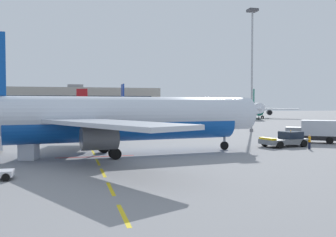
{
  "coord_description": "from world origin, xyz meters",
  "views": [
    {
      "loc": [
        15.5,
        -17.62,
        5.46
      ],
      "look_at": [
        26.77,
        25.96,
        3.7
      ],
      "focal_mm": 40.73,
      "sensor_mm": 36.0,
      "label": 1
    }
  ],
  "objects_px": {
    "pushback_tug": "(286,140)",
    "uld_cargo_container": "(29,151)",
    "catering_truck": "(314,131)",
    "airliner_mid_left": "(116,111)",
    "airliner_foreground": "(122,118)",
    "airliner_far_right": "(256,109)",
    "apron_light_mast_far": "(252,55)",
    "ground_crew_worker": "(309,141)",
    "airliner_far_center": "(130,115)"
  },
  "relations": [
    {
      "from": "airliner_mid_left",
      "to": "ground_crew_worker",
      "type": "height_order",
      "value": "airliner_mid_left"
    },
    {
      "from": "airliner_mid_left",
      "to": "airliner_far_center",
      "type": "bearing_deg",
      "value": -92.22
    },
    {
      "from": "airliner_far_center",
      "to": "catering_truck",
      "type": "bearing_deg",
      "value": -55.52
    },
    {
      "from": "apron_light_mast_far",
      "to": "airliner_far_right",
      "type": "bearing_deg",
      "value": 61.73
    },
    {
      "from": "pushback_tug",
      "to": "airliner_mid_left",
      "type": "distance_m",
      "value": 72.39
    },
    {
      "from": "airliner_far_center",
      "to": "uld_cargo_container",
      "type": "bearing_deg",
      "value": -112.68
    },
    {
      "from": "airliner_far_center",
      "to": "airliner_far_right",
      "type": "bearing_deg",
      "value": 42.41
    },
    {
      "from": "ground_crew_worker",
      "to": "uld_cargo_container",
      "type": "height_order",
      "value": "ground_crew_worker"
    },
    {
      "from": "pushback_tug",
      "to": "catering_truck",
      "type": "distance_m",
      "value": 7.19
    },
    {
      "from": "pushback_tug",
      "to": "uld_cargo_container",
      "type": "relative_size",
      "value": 3.29
    },
    {
      "from": "airliner_foreground",
      "to": "airliner_mid_left",
      "type": "relative_size",
      "value": 1.29
    },
    {
      "from": "uld_cargo_container",
      "to": "airliner_mid_left",
      "type": "bearing_deg",
      "value": 77.07
    },
    {
      "from": "airliner_far_center",
      "to": "airliner_far_right",
      "type": "xyz_separation_m",
      "value": [
        53.97,
        49.31,
        0.42
      ]
    },
    {
      "from": "airliner_foreground",
      "to": "airliner_far_right",
      "type": "distance_m",
      "value": 105.18
    },
    {
      "from": "airliner_far_center",
      "to": "uld_cargo_container",
      "type": "relative_size",
      "value": 14.55
    },
    {
      "from": "airliner_far_right",
      "to": "catering_truck",
      "type": "bearing_deg",
      "value": -112.33
    },
    {
      "from": "airliner_foreground",
      "to": "airliner_far_center",
      "type": "xyz_separation_m",
      "value": [
        6.52,
        36.73,
        -0.72
      ]
    },
    {
      "from": "uld_cargo_container",
      "to": "airliner_foreground",
      "type": "bearing_deg",
      "value": 6.06
    },
    {
      "from": "airliner_far_right",
      "to": "apron_light_mast_far",
      "type": "relative_size",
      "value": 1.32
    },
    {
      "from": "airliner_far_right",
      "to": "uld_cargo_container",
      "type": "distance_m",
      "value": 111.54
    },
    {
      "from": "catering_truck",
      "to": "ground_crew_worker",
      "type": "height_order",
      "value": "catering_truck"
    },
    {
      "from": "airliner_far_center",
      "to": "apron_light_mast_far",
      "type": "xyz_separation_m",
      "value": [
        22.4,
        -9.4,
        11.58
      ]
    },
    {
      "from": "uld_cargo_container",
      "to": "airliner_far_center",
      "type": "bearing_deg",
      "value": 67.32
    },
    {
      "from": "ground_crew_worker",
      "to": "pushback_tug",
      "type": "bearing_deg",
      "value": 111.8
    },
    {
      "from": "airliner_mid_left",
      "to": "uld_cargo_container",
      "type": "bearing_deg",
      "value": -102.93
    },
    {
      "from": "airliner_far_right",
      "to": "airliner_mid_left",
      "type": "bearing_deg",
      "value": -167.0
    },
    {
      "from": "catering_truck",
      "to": "ground_crew_worker",
      "type": "bearing_deg",
      "value": -128.72
    },
    {
      "from": "airliner_foreground",
      "to": "airliner_far_right",
      "type": "height_order",
      "value": "airliner_foreground"
    },
    {
      "from": "airliner_mid_left",
      "to": "airliner_far_right",
      "type": "height_order",
      "value": "airliner_far_right"
    },
    {
      "from": "pushback_tug",
      "to": "airliner_mid_left",
      "type": "relative_size",
      "value": 0.24
    },
    {
      "from": "airliner_far_center",
      "to": "uld_cargo_container",
      "type": "height_order",
      "value": "airliner_far_center"
    },
    {
      "from": "uld_cargo_container",
      "to": "apron_light_mast_far",
      "type": "height_order",
      "value": "apron_light_mast_far"
    },
    {
      "from": "airliner_mid_left",
      "to": "apron_light_mast_far",
      "type": "bearing_deg",
      "value": -65.77
    },
    {
      "from": "uld_cargo_container",
      "to": "apron_light_mast_far",
      "type": "xyz_separation_m",
      "value": [
        38.16,
        28.31,
        14.01
      ]
    },
    {
      "from": "airliner_foreground",
      "to": "apron_light_mast_far",
      "type": "distance_m",
      "value": 41.25
    },
    {
      "from": "uld_cargo_container",
      "to": "apron_light_mast_far",
      "type": "bearing_deg",
      "value": 36.58
    },
    {
      "from": "airliner_far_right",
      "to": "apron_light_mast_far",
      "type": "bearing_deg",
      "value": -118.27
    },
    {
      "from": "catering_truck",
      "to": "uld_cargo_container",
      "type": "bearing_deg",
      "value": -169.26
    },
    {
      "from": "ground_crew_worker",
      "to": "airliner_far_center",
      "type": "bearing_deg",
      "value": 113.3
    },
    {
      "from": "airliner_mid_left",
      "to": "uld_cargo_container",
      "type": "relative_size",
      "value": 13.86
    },
    {
      "from": "airliner_far_right",
      "to": "catering_truck",
      "type": "height_order",
      "value": "airliner_far_right"
    },
    {
      "from": "ground_crew_worker",
      "to": "uld_cargo_container",
      "type": "xyz_separation_m",
      "value": [
        -31.74,
        -0.61,
        -0.19
      ]
    },
    {
      "from": "airliner_mid_left",
      "to": "apron_light_mast_far",
      "type": "height_order",
      "value": "apron_light_mast_far"
    },
    {
      "from": "catering_truck",
      "to": "airliner_mid_left",
      "type": "bearing_deg",
      "value": 106.15
    },
    {
      "from": "airliner_foreground",
      "to": "pushback_tug",
      "type": "distance_m",
      "value": 21.64
    },
    {
      "from": "uld_cargo_container",
      "to": "airliner_far_right",
      "type": "bearing_deg",
      "value": 51.29
    },
    {
      "from": "airliner_foreground",
      "to": "uld_cargo_container",
      "type": "bearing_deg",
      "value": -173.94
    },
    {
      "from": "airliner_foreground",
      "to": "airliner_far_center",
      "type": "height_order",
      "value": "airliner_foreground"
    },
    {
      "from": "ground_crew_worker",
      "to": "uld_cargo_container",
      "type": "relative_size",
      "value": 0.89
    },
    {
      "from": "airliner_foreground",
      "to": "ground_crew_worker",
      "type": "relative_size",
      "value": 20.08
    }
  ]
}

